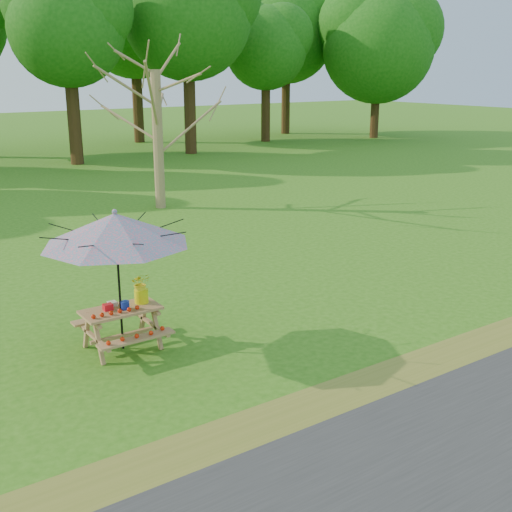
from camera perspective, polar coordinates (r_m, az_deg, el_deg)
ground at (r=11.12m, az=0.48°, el=-6.24°), size 120.00×120.00×0.00m
drygrass_strip at (r=9.19m, az=10.78°, el=-11.63°), size 120.00×1.20×0.01m
bare_tree at (r=20.39m, az=-9.20°, el=20.93°), size 6.72×6.72×9.84m
picnic_table at (r=10.37m, az=-11.82°, el=-6.39°), size 1.20×1.32×0.67m
patio_umbrella at (r=9.87m, az=-12.37°, el=2.35°), size 2.40×2.40×2.26m
produce_bins at (r=10.24m, az=-12.30°, el=-4.31°), size 0.37×0.38×0.13m
tomatoes_row at (r=10.02m, az=-12.33°, el=-4.89°), size 0.77×0.13×0.07m
flower_bucket at (r=10.35m, az=-10.20°, el=-2.73°), size 0.36×0.33×0.50m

